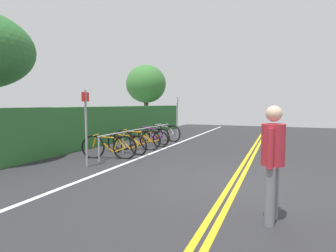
% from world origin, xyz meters
% --- Properties ---
extents(ground_plane, '(32.37, 12.54, 0.05)m').
position_xyz_m(ground_plane, '(0.00, 0.00, -0.03)').
color(ground_plane, '#2B2B2D').
extents(centre_line_yellow_inner, '(29.13, 0.10, 0.00)m').
position_xyz_m(centre_line_yellow_inner, '(0.00, -0.08, 0.00)').
color(centre_line_yellow_inner, gold).
rests_on(centre_line_yellow_inner, ground_plane).
extents(centre_line_yellow_outer, '(29.13, 0.10, 0.00)m').
position_xyz_m(centre_line_yellow_outer, '(0.00, 0.08, 0.00)').
color(centre_line_yellow_outer, gold).
rests_on(centre_line_yellow_outer, ground_plane).
extents(bike_lane_stripe_white, '(29.13, 0.12, 0.00)m').
position_xyz_m(bike_lane_stripe_white, '(0.00, 3.17, 0.00)').
color(bike_lane_stripe_white, white).
rests_on(bike_lane_stripe_white, ground_plane).
extents(bike_rack, '(5.49, 0.05, 0.75)m').
position_xyz_m(bike_rack, '(3.52, 4.02, 0.56)').
color(bike_rack, '#9EA0A5').
rests_on(bike_rack, ground_plane).
extents(bicycle_0, '(0.57, 1.71, 0.77)m').
position_xyz_m(bicycle_0, '(1.29, 3.99, 0.36)').
color(bicycle_0, black).
rests_on(bicycle_0, ground_plane).
extents(bicycle_1, '(0.49, 1.69, 0.71)m').
position_xyz_m(bicycle_1, '(2.24, 3.93, 0.33)').
color(bicycle_1, black).
rests_on(bicycle_1, ground_plane).
extents(bicycle_2, '(0.59, 1.74, 0.77)m').
position_xyz_m(bicycle_2, '(3.04, 3.97, 0.36)').
color(bicycle_2, black).
rests_on(bicycle_2, ground_plane).
extents(bicycle_3, '(0.46, 1.73, 0.68)m').
position_xyz_m(bicycle_3, '(3.98, 3.96, 0.32)').
color(bicycle_3, black).
rests_on(bicycle_3, ground_plane).
extents(bicycle_4, '(0.67, 1.73, 0.73)m').
position_xyz_m(bicycle_4, '(4.79, 4.11, 0.34)').
color(bicycle_4, black).
rests_on(bicycle_4, ground_plane).
extents(bicycle_5, '(0.62, 1.69, 0.77)m').
position_xyz_m(bicycle_5, '(5.81, 3.99, 0.36)').
color(bicycle_5, black).
rests_on(bicycle_5, ground_plane).
extents(pedestrian, '(0.49, 0.32, 1.65)m').
position_xyz_m(pedestrian, '(-1.85, -0.77, 0.95)').
color(pedestrian, slate).
rests_on(pedestrian, ground_plane).
extents(sign_post_near, '(0.36, 0.09, 2.04)m').
position_xyz_m(sign_post_near, '(0.07, 3.88, 1.24)').
color(sign_post_near, gray).
rests_on(sign_post_near, ground_plane).
extents(sign_post_far, '(0.36, 0.07, 2.02)m').
position_xyz_m(sign_post_far, '(7.02, 3.83, 1.23)').
color(sign_post_far, gray).
rests_on(sign_post_far, ground_plane).
extents(hedge_backdrop, '(14.44, 0.85, 1.56)m').
position_xyz_m(hedge_backdrop, '(5.02, 6.18, 0.78)').
color(hedge_backdrop, '#2D6B30').
rests_on(hedge_backdrop, ground_plane).
extents(tree_mid, '(2.52, 2.52, 4.13)m').
position_xyz_m(tree_mid, '(10.37, 7.15, 2.92)').
color(tree_mid, '#473323').
rests_on(tree_mid, ground_plane).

